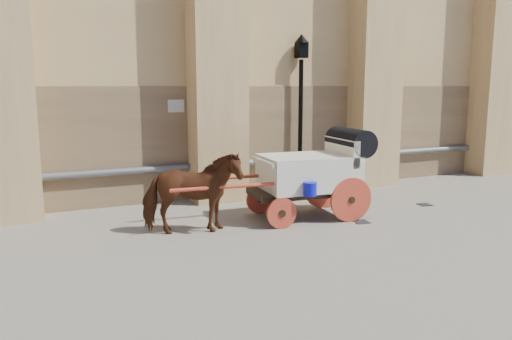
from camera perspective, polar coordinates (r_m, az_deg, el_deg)
name	(u,v)px	position (r m, az deg, el deg)	size (l,w,h in m)	color
ground	(323,230)	(10.67, 7.69, -6.86)	(90.00, 90.00, 0.00)	slate
horse	(192,193)	(10.26, -7.33, -2.66)	(0.91, 2.00, 1.69)	brown
carriage	(315,170)	(11.55, 6.76, 0.01)	(4.75, 1.74, 2.04)	black
street_lamp	(301,109)	(14.29, 5.12, 6.99)	(0.41, 0.41, 4.43)	black
drain_grate_near	(361,222)	(11.44, 11.94, -5.82)	(0.32, 0.32, 0.01)	black
drain_grate_far	(425,205)	(13.50, 18.71, -3.77)	(0.32, 0.32, 0.01)	black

